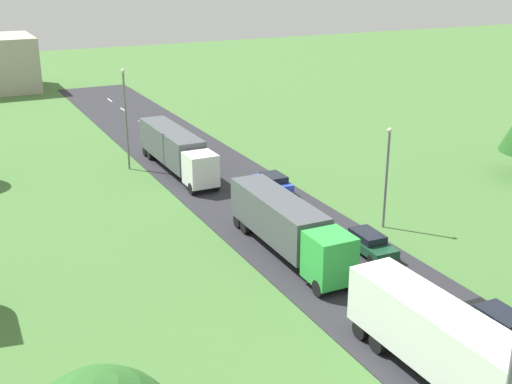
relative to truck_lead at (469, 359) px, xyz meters
The scene contains 10 objects.
road 11.97m from the truck_lead, 77.36° to the left, with size 10.00×140.00×0.06m, color #2B2B30.
lane_marking_centre 10.32m from the truck_lead, 75.21° to the left, with size 0.16×124.66×0.01m.
truck_lead is the anchor object (origin of this frame).
truck_second 16.76m from the truck_lead, 88.71° to the left, with size 2.66×12.78×3.54m.
truck_third 36.80m from the truck_lead, 90.03° to the left, with size 2.55×13.97×3.64m.
car_second 6.07m from the truck_lead, 31.22° to the left, with size 1.96×4.50×1.60m.
car_third 15.51m from the truck_lead, 70.03° to the left, with size 1.94×4.46×1.40m.
car_fourth 28.48m from the truck_lead, 79.31° to the left, with size 1.85×4.09×1.51m.
lamppost_second 19.95m from the truck_lead, 63.34° to the left, with size 0.36×0.36×7.39m.
lamppost_third 39.72m from the truck_lead, 95.33° to the left, with size 0.36×0.36×9.23m.
Camera 1 is at (-21.41, -4.37, 18.41)m, focal length 45.91 mm.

